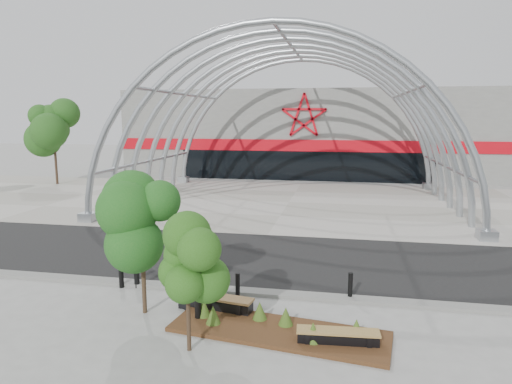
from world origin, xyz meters
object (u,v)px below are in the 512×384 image
object	(u,v)px
bench_1	(338,338)
bollard_2	(198,302)
street_tree_1	(187,264)
bench_0	(215,304)
street_tree_0	(141,218)

from	to	relation	value
bench_1	bollard_2	distance (m)	3.91
street_tree_1	bench_0	bearing A→B (deg)	89.85
bench_0	bollard_2	world-z (taller)	bollard_2
street_tree_0	bollard_2	xyz separation A→B (m)	(1.70, -0.26, -2.24)
street_tree_1	bench_1	world-z (taller)	street_tree_1
street_tree_1	bollard_2	xyz separation A→B (m)	(-0.28, 1.56, -1.64)
street_tree_0	bench_1	world-z (taller)	street_tree_0
bench_0	bollard_2	bearing A→B (deg)	-111.44
bench_0	bench_1	size ratio (longest dim) A/B	1.13
bench_1	bollard_2	size ratio (longest dim) A/B	1.84
bench_1	bench_0	bearing A→B (deg)	158.33
bollard_2	bench_0	bearing A→B (deg)	68.56
street_tree_1	bollard_2	bearing A→B (deg)	100.16
bench_1	bollard_2	world-z (taller)	bollard_2
bench_0	bollard_2	size ratio (longest dim) A/B	2.08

